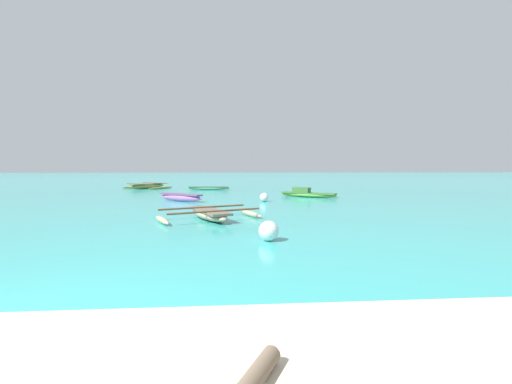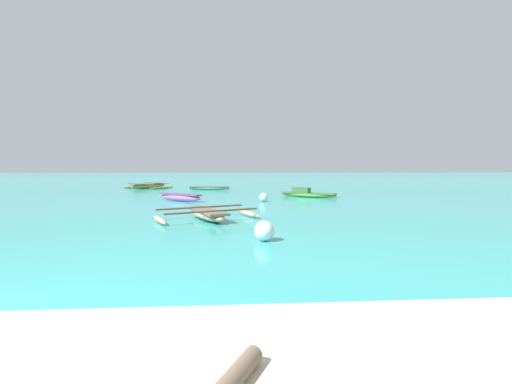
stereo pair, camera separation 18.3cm
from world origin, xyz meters
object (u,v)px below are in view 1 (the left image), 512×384
at_px(mooring_buoy_0, 264,197).
at_px(mooring_buoy_2, 269,231).
at_px(moored_boat_0, 148,186).
at_px(moored_boat_2, 181,197).
at_px(moored_boat_4, 209,214).
at_px(moored_boat_1, 307,194).
at_px(moored_boat_3, 208,188).

xyz_separation_m(mooring_buoy_0, mooring_buoy_2, (-0.87, -9.90, 0.02)).
distance_m(moored_boat_0, moored_boat_2, 12.41).
bearing_deg(moored_boat_4, mooring_buoy_2, 1.26).
bearing_deg(moored_boat_0, mooring_buoy_0, -113.73).
distance_m(moored_boat_0, moored_boat_1, 15.29).
relative_size(moored_boat_4, mooring_buoy_2, 7.60).
bearing_deg(moored_boat_0, moored_boat_4, -131.08).
relative_size(moored_boat_0, moored_boat_3, 1.20).
distance_m(moored_boat_4, mooring_buoy_2, 4.06).
distance_m(moored_boat_1, moored_boat_2, 7.80).
bearing_deg(moored_boat_3, mooring_buoy_2, -77.81).
bearing_deg(moored_boat_1, mooring_buoy_2, -73.92).
height_order(moored_boat_1, mooring_buoy_0, moored_boat_1).
bearing_deg(moored_boat_0, moored_boat_1, -98.75).
bearing_deg(mooring_buoy_0, moored_boat_1, 41.46).
distance_m(moored_boat_2, moored_boat_3, 9.34).
bearing_deg(mooring_buoy_0, moored_boat_0, 126.74).
height_order(moored_boat_3, mooring_buoy_0, mooring_buoy_0).
height_order(moored_boat_0, moored_boat_3, moored_boat_0).
bearing_deg(moored_boat_3, moored_boat_4, -82.06).
distance_m(moored_boat_3, moored_boat_4, 16.07).
relative_size(moored_boat_2, moored_boat_3, 0.76).
height_order(mooring_buoy_0, mooring_buoy_2, mooring_buoy_2).
distance_m(moored_boat_2, mooring_buoy_2, 11.05).
bearing_deg(moored_boat_0, moored_boat_3, -83.29).
xyz_separation_m(moored_boat_1, moored_boat_2, (-7.51, -2.10, 0.03)).
bearing_deg(mooring_buoy_0, moored_boat_4, -112.58).
bearing_deg(mooring_buoy_0, mooring_buoy_2, -95.04).
bearing_deg(moored_boat_0, mooring_buoy_2, -130.12).
xyz_separation_m(moored_boat_1, moored_boat_4, (-5.56, -8.84, -0.02)).
xyz_separation_m(moored_boat_0, moored_boat_4, (6.45, -18.32, -0.03)).
height_order(moored_boat_3, mooring_buoy_2, mooring_buoy_2).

